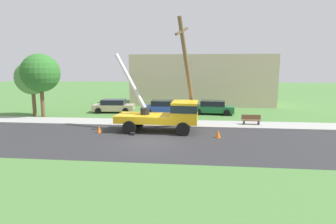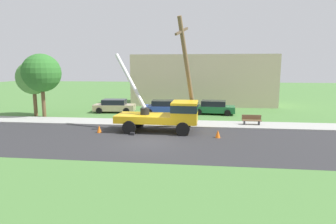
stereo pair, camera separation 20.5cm
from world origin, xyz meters
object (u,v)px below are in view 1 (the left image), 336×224
object	(u,v)px
park_bench	(251,120)
traffic_cone_behind	(99,129)
traffic_cone_ahead	(218,134)
parked_sedan_tan	(114,106)
utility_truck	(168,114)
roadside_tree_far	(40,73)
leaning_utility_pole	(188,74)
parked_sedan_blue	(163,107)
roadside_tree_near	(32,78)
parked_sedan_green	(213,107)

from	to	relation	value
park_bench	traffic_cone_behind	bearing A→B (deg)	-161.34
traffic_cone_ahead	parked_sedan_tan	size ratio (longest dim) A/B	0.12
utility_truck	roadside_tree_far	world-z (taller)	roadside_tree_far
park_bench	leaning_utility_pole	bearing A→B (deg)	-158.05
parked_sedan_tan	roadside_tree_far	world-z (taller)	roadside_tree_far
parked_sedan_blue	roadside_tree_near	world-z (taller)	roadside_tree_near
parked_sedan_tan	parked_sedan_green	distance (m)	10.63
roadside_tree_far	park_bench	bearing A→B (deg)	-5.58
park_bench	roadside_tree_near	size ratio (longest dim) A/B	0.29
utility_truck	parked_sedan_blue	bearing A→B (deg)	99.71
utility_truck	park_bench	xyz separation A→B (m)	(6.77, 3.07, -0.95)
leaning_utility_pole	roadside_tree_far	bearing A→B (deg)	164.25
leaning_utility_pole	roadside_tree_near	world-z (taller)	leaning_utility_pole
utility_truck	parked_sedan_tan	distance (m)	10.90
parked_sedan_green	parked_sedan_blue	bearing A→B (deg)	-175.99
traffic_cone_behind	park_bench	distance (m)	12.56
traffic_cone_ahead	roadside_tree_near	size ratio (longest dim) A/B	0.10
park_bench	utility_truck	bearing A→B (deg)	-155.61
park_bench	roadside_tree_near	bearing A→B (deg)	173.70
utility_truck	traffic_cone_ahead	bearing A→B (deg)	-21.35
utility_truck	park_bench	size ratio (longest dim) A/B	4.22
leaning_utility_pole	parked_sedan_tan	distance (m)	11.80
parked_sedan_green	parked_sedan_tan	bearing A→B (deg)	-179.42
traffic_cone_ahead	roadside_tree_far	size ratio (longest dim) A/B	0.09
traffic_cone_ahead	traffic_cone_behind	distance (m)	8.86
parked_sedan_blue	parked_sedan_green	world-z (taller)	same
traffic_cone_ahead	roadside_tree_far	distance (m)	18.36
traffic_cone_behind	parked_sedan_green	distance (m)	13.03
roadside_tree_far	parked_sedan_tan	bearing A→B (deg)	29.39
leaning_utility_pole	parked_sedan_tan	xyz separation A→B (m)	(-8.31, 7.52, -3.69)
utility_truck	leaning_utility_pole	world-z (taller)	leaning_utility_pole
leaning_utility_pole	parked_sedan_tan	world-z (taller)	leaning_utility_pole
parked_sedan_tan	parked_sedan_green	size ratio (longest dim) A/B	1.00
utility_truck	parked_sedan_green	xyz separation A→B (m)	(3.77, 8.56, -0.70)
parked_sedan_blue	park_bench	bearing A→B (deg)	-32.10
park_bench	roadside_tree_far	xyz separation A→B (m)	(-19.75, 1.93, 3.85)
traffic_cone_ahead	parked_sedan_green	distance (m)	10.02
park_bench	parked_sedan_green	bearing A→B (deg)	118.62
leaning_utility_pole	park_bench	xyz separation A→B (m)	(5.31, 2.14, -3.94)
parked_sedan_blue	roadside_tree_near	xyz separation A→B (m)	(-12.69, -2.82, 3.11)
traffic_cone_ahead	roadside_tree_near	distance (m)	19.41
traffic_cone_ahead	park_bench	distance (m)	5.46
leaning_utility_pole	traffic_cone_behind	bearing A→B (deg)	-164.09
parked_sedan_tan	park_bench	bearing A→B (deg)	-21.56
traffic_cone_ahead	park_bench	xyz separation A→B (m)	(3.05, 4.52, 0.18)
parked_sedan_green	park_bench	world-z (taller)	parked_sedan_green
parked_sedan_blue	park_bench	size ratio (longest dim) A/B	2.81
park_bench	roadside_tree_near	distance (m)	21.26
traffic_cone_behind	roadside_tree_near	size ratio (longest dim) A/B	0.10
traffic_cone_ahead	parked_sedan_green	size ratio (longest dim) A/B	0.12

